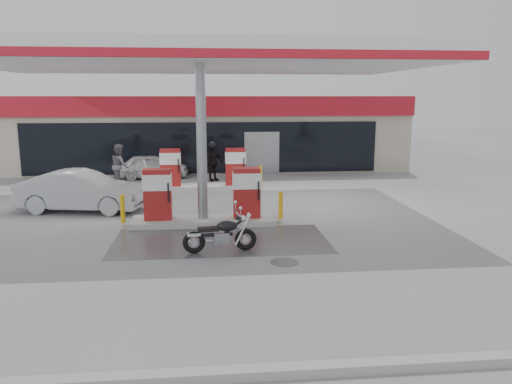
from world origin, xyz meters
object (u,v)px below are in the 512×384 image
attendant (120,165)px  sedan_white (152,166)px  pump_island_far (203,173)px  parked_motorcycle (221,235)px  pump_island_near (203,202)px  parked_car_left (65,161)px  hatchback_silver (81,191)px  biker_walking (213,162)px

attendant → sedan_white: bearing=-44.1°
pump_island_far → attendant: 3.84m
pump_island_far → parked_motorcycle: bearing=-86.9°
pump_island_near → parked_car_left: (-7.44, 12.00, -0.16)m
hatchback_silver → attendant: bearing=3.7°
pump_island_near → sedan_white: 9.54m
sedan_white → attendant: attendant is taller
parked_motorcycle → attendant: attendant is taller
parked_motorcycle → parked_car_left: (-7.92, 14.99, 0.11)m
parked_motorcycle → biker_walking: bearing=84.3°
sedan_white → hatchback_silver: 7.21m
sedan_white → hatchback_silver: size_ratio=0.81×
pump_island_far → biker_walking: pump_island_far is taller
sedan_white → hatchback_silver: (-1.72, -7.00, 0.12)m
sedan_white → hatchback_silver: hatchback_silver is taller
parked_car_left → sedan_white: bearing=-143.8°
attendant → biker_walking: bearing=-90.0°
sedan_white → parked_car_left: (-4.90, 2.80, -0.05)m
parked_motorcycle → sedan_white: (-3.02, 12.19, 0.16)m
pump_island_near → sedan_white: bearing=105.4°
sedan_white → pump_island_far: bearing=-145.5°
pump_island_far → attendant: (-3.70, 1.00, 0.25)m
pump_island_near → attendant: bearing=117.9°
pump_island_far → biker_walking: bearing=78.8°
biker_walking → pump_island_far: bearing=-132.9°
sedan_white → attendant: 2.52m
hatchback_silver → parked_motorcycle: bearing=-127.2°
parked_motorcycle → pump_island_near: bearing=93.2°
pump_island_far → parked_motorcycle: 9.01m
pump_island_near → hatchback_silver: 4.79m
pump_island_near → biker_walking: 8.21m
parked_motorcycle → sedan_white: sedan_white is taller
attendant → pump_island_near: bearing=-168.3°
biker_walking → sedan_white: bearing=129.8°
sedan_white → parked_car_left: size_ratio=0.93×
pump_island_far → parked_car_left: (-7.44, 6.00, -0.16)m
biker_walking → attendant: bearing=164.5°
pump_island_near → parked_motorcycle: pump_island_near is taller
attendant → parked_car_left: size_ratio=0.51×
pump_island_far → biker_walking: (0.44, 2.20, 0.18)m
hatchback_silver → biker_walking: size_ratio=2.46×
attendant → parked_car_left: (-3.73, 5.00, -0.41)m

